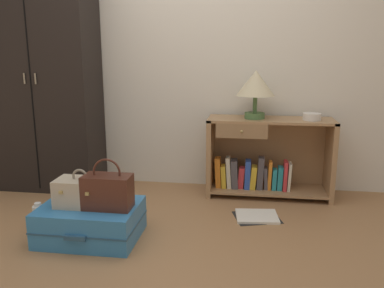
{
  "coord_description": "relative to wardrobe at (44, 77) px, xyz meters",
  "views": [
    {
      "loc": [
        0.59,
        -2.2,
        1.24
      ],
      "look_at": [
        0.16,
        0.77,
        0.55
      ],
      "focal_mm": 37.42,
      "sensor_mm": 36.0,
      "label": 1
    }
  ],
  "objects": [
    {
      "name": "bookshelf",
      "position": [
        1.98,
        0.04,
        -0.7
      ],
      "size": [
        1.07,
        0.38,
        0.69
      ],
      "color": "#A37A51",
      "rests_on": "ground_plane"
    },
    {
      "name": "handbag",
      "position": [
        0.94,
        -1.03,
        -0.67
      ],
      "size": [
        0.32,
        0.17,
        0.34
      ],
      "color": "#472319",
      "rests_on": "suitcase_large"
    },
    {
      "name": "table_lamp",
      "position": [
        1.88,
        0.02,
        -0.05
      ],
      "size": [
        0.32,
        0.32,
        0.41
      ],
      "color": "#4C7542",
      "rests_on": "bookshelf"
    },
    {
      "name": "bottle",
      "position": [
        0.36,
        -0.91,
        -0.94
      ],
      "size": [
        0.08,
        0.08,
        0.19
      ],
      "color": "white",
      "rests_on": "ground_plane"
    },
    {
      "name": "bowl",
      "position": [
        2.36,
        0.0,
        -0.31
      ],
      "size": [
        0.15,
        0.15,
        0.06
      ],
      "primitive_type": "cylinder",
      "color": "silver",
      "rests_on": "bookshelf"
    },
    {
      "name": "suitcase_large",
      "position": [
        0.8,
        -1.0,
        -0.9
      ],
      "size": [
        0.66,
        0.51,
        0.24
      ],
      "color": "teal",
      "rests_on": "ground_plane"
    },
    {
      "name": "ground_plane",
      "position": [
        1.25,
        -1.2,
        -1.02
      ],
      "size": [
        9.0,
        9.0,
        0.0
      ],
      "primitive_type": "plane",
      "color": "#9E7047"
    },
    {
      "name": "wardrobe",
      "position": [
        0.0,
        0.0,
        0.0
      ],
      "size": [
        0.93,
        0.47,
        2.05
      ],
      "color": "black",
      "rests_on": "ground_plane"
    },
    {
      "name": "back_wall",
      "position": [
        1.25,
        0.3,
        0.28
      ],
      "size": [
        6.4,
        0.1,
        2.6
      ],
      "primitive_type": "cube",
      "color": "silver",
      "rests_on": "ground_plane"
    },
    {
      "name": "train_case",
      "position": [
        0.75,
        -1.02,
        -0.69
      ],
      "size": [
        0.32,
        0.21,
        0.25
      ],
      "color": "#B7A88E",
      "rests_on": "suitcase_large"
    },
    {
      "name": "open_book_on_floor",
      "position": [
        1.92,
        -0.49,
        -1.01
      ],
      "size": [
        0.4,
        0.36,
        0.02
      ],
      "color": "white",
      "rests_on": "ground_plane"
    }
  ]
}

